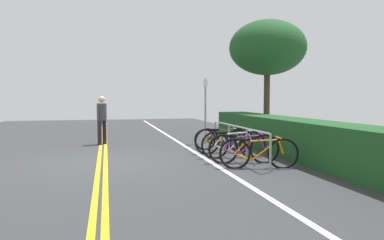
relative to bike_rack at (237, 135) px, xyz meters
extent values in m
cube|color=#353538|center=(-0.13, -3.50, -0.64)|extent=(34.50, 13.08, 0.05)
cube|color=gold|center=(-0.13, -3.58, -0.61)|extent=(31.05, 0.10, 0.00)
cube|color=gold|center=(-0.13, -3.42, -0.61)|extent=(31.05, 0.10, 0.00)
cube|color=white|center=(-0.13, -0.88, -0.61)|extent=(31.05, 0.12, 0.00)
cylinder|color=#9EA0A5|center=(-1.98, 0.00, -0.20)|extent=(0.05, 0.05, 0.82)
cylinder|color=#9EA0A5|center=(-0.66, 0.00, -0.20)|extent=(0.05, 0.05, 0.82)
cylinder|color=#9EA0A5|center=(0.66, 0.00, -0.20)|extent=(0.05, 0.05, 0.82)
cylinder|color=#9EA0A5|center=(1.98, 0.00, -0.20)|extent=(0.05, 0.05, 0.82)
cylinder|color=#9EA0A5|center=(0.00, 0.00, 0.21)|extent=(3.96, 0.04, 0.04)
torus|color=black|center=(-1.42, 0.55, -0.31)|extent=(0.18, 0.66, 0.67)
torus|color=black|center=(-1.61, -0.44, -0.31)|extent=(0.18, 0.66, 0.67)
cylinder|color=yellow|center=(-1.49, 0.18, -0.23)|extent=(0.15, 0.57, 0.46)
cylinder|color=yellow|center=(-1.50, 0.11, -0.03)|extent=(0.17, 0.68, 0.07)
cylinder|color=yellow|center=(-1.56, -0.16, -0.24)|extent=(0.07, 0.17, 0.41)
cylinder|color=yellow|center=(-1.58, -0.27, -0.37)|extent=(0.11, 0.37, 0.17)
cylinder|color=yellow|center=(-1.59, -0.33, -0.18)|extent=(0.08, 0.25, 0.28)
cylinder|color=yellow|center=(-1.43, 0.50, -0.16)|extent=(0.06, 0.14, 0.30)
cube|color=black|center=(-1.57, -0.23, -0.02)|extent=(0.12, 0.21, 0.05)
cylinder|color=yellow|center=(-1.43, 0.45, 0.03)|extent=(0.46, 0.12, 0.03)
torus|color=black|center=(-0.83, 0.43, -0.26)|extent=(0.08, 0.76, 0.76)
torus|color=black|center=(-0.80, -0.60, -0.26)|extent=(0.08, 0.76, 0.76)
cylinder|color=black|center=(-0.82, 0.04, -0.17)|extent=(0.05, 0.59, 0.52)
cylinder|color=black|center=(-0.82, -0.02, 0.06)|extent=(0.06, 0.70, 0.07)
cylinder|color=black|center=(-0.81, -0.31, -0.19)|extent=(0.04, 0.17, 0.47)
cylinder|color=black|center=(-0.81, -0.42, -0.34)|extent=(0.05, 0.38, 0.19)
cylinder|color=black|center=(-0.81, -0.49, -0.11)|extent=(0.04, 0.26, 0.32)
cylinder|color=black|center=(-0.83, 0.38, -0.09)|extent=(0.04, 0.14, 0.34)
cube|color=black|center=(-0.81, -0.37, 0.07)|extent=(0.09, 0.20, 0.05)
cylinder|color=black|center=(-0.83, 0.33, 0.12)|extent=(0.46, 0.04, 0.03)
torus|color=black|center=(0.04, 0.41, -0.27)|extent=(0.11, 0.74, 0.74)
torus|color=black|center=(-0.03, -0.61, -0.27)|extent=(0.11, 0.74, 0.74)
cylinder|color=white|center=(0.01, 0.03, -0.18)|extent=(0.08, 0.59, 0.51)
cylinder|color=white|center=(0.01, -0.04, 0.04)|extent=(0.09, 0.70, 0.07)
cylinder|color=white|center=(-0.01, -0.32, -0.20)|extent=(0.05, 0.17, 0.46)
cylinder|color=white|center=(-0.02, -0.43, -0.35)|extent=(0.06, 0.38, 0.19)
cylinder|color=white|center=(-0.03, -0.50, -0.12)|extent=(0.06, 0.26, 0.31)
cylinder|color=white|center=(0.04, 0.36, -0.11)|extent=(0.05, 0.14, 0.34)
cube|color=black|center=(-0.02, -0.39, 0.05)|extent=(0.10, 0.21, 0.05)
cylinder|color=white|center=(0.04, 0.31, 0.11)|extent=(0.46, 0.06, 0.03)
torus|color=black|center=(0.90, 0.36, -0.27)|extent=(0.19, 0.74, 0.74)
torus|color=black|center=(0.71, -0.63, -0.27)|extent=(0.19, 0.74, 0.74)
cylinder|color=purple|center=(0.83, -0.01, -0.18)|extent=(0.14, 0.57, 0.51)
cylinder|color=purple|center=(0.82, -0.07, 0.04)|extent=(0.16, 0.68, 0.07)
cylinder|color=purple|center=(0.76, -0.35, -0.20)|extent=(0.07, 0.17, 0.46)
cylinder|color=purple|center=(0.74, -0.45, -0.35)|extent=(0.10, 0.37, 0.19)
cylinder|color=purple|center=(0.73, -0.52, -0.12)|extent=(0.08, 0.25, 0.31)
cylinder|color=purple|center=(0.89, 0.31, -0.10)|extent=(0.06, 0.14, 0.34)
cube|color=black|center=(0.75, -0.41, 0.05)|extent=(0.12, 0.21, 0.05)
cylinder|color=purple|center=(0.88, 0.26, 0.11)|extent=(0.46, 0.11, 0.03)
torus|color=black|center=(1.61, 0.49, -0.28)|extent=(0.21, 0.72, 0.72)
torus|color=black|center=(1.37, -0.57, -0.28)|extent=(0.21, 0.72, 0.72)
cylinder|color=orange|center=(1.52, 0.09, -0.20)|extent=(0.17, 0.62, 0.49)
cylinder|color=orange|center=(1.50, 0.02, 0.02)|extent=(0.20, 0.73, 0.07)
cylinder|color=orange|center=(1.44, -0.27, -0.21)|extent=(0.07, 0.18, 0.44)
cylinder|color=orange|center=(1.41, -0.39, -0.35)|extent=(0.12, 0.39, 0.18)
cylinder|color=orange|center=(1.40, -0.46, -0.14)|extent=(0.09, 0.27, 0.31)
cylinder|color=orange|center=(1.60, 0.44, -0.12)|extent=(0.07, 0.15, 0.33)
cube|color=black|center=(1.42, -0.34, 0.03)|extent=(0.12, 0.21, 0.05)
cylinder|color=orange|center=(1.58, 0.39, 0.09)|extent=(0.46, 0.13, 0.03)
cylinder|color=#1E1E2D|center=(-3.44, -3.61, -0.20)|extent=(0.14, 0.14, 0.82)
cylinder|color=#1E1E2D|center=(-3.66, -3.45, -0.20)|extent=(0.14, 0.14, 0.82)
cylinder|color=#3F3F47|center=(-3.55, -3.53, 0.49)|extent=(0.32, 0.32, 0.58)
sphere|color=beige|center=(-3.55, -3.53, 0.92)|extent=(0.22, 0.22, 0.22)
cylinder|color=#3F3F47|center=(-3.39, -3.64, 0.46)|extent=(0.09, 0.09, 0.55)
cylinder|color=#3F3F47|center=(-3.72, -3.42, 0.46)|extent=(0.09, 0.09, 0.55)
cylinder|color=gray|center=(-2.95, -0.06, 0.51)|extent=(0.06, 0.06, 2.25)
cube|color=white|center=(-2.95, -0.06, 1.46)|extent=(0.36, 0.05, 0.24)
cube|color=#1C4C21|center=(1.50, 1.63, -0.11)|extent=(12.96, 1.12, 1.01)
cylinder|color=#473323|center=(-4.35, 2.88, 0.68)|extent=(0.24, 0.24, 2.59)
ellipsoid|color=#1C4C21|center=(-4.35, 2.88, 2.95)|extent=(3.03, 3.03, 2.17)
camera|label=1|loc=(8.94, -3.38, 1.00)|focal=33.60mm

